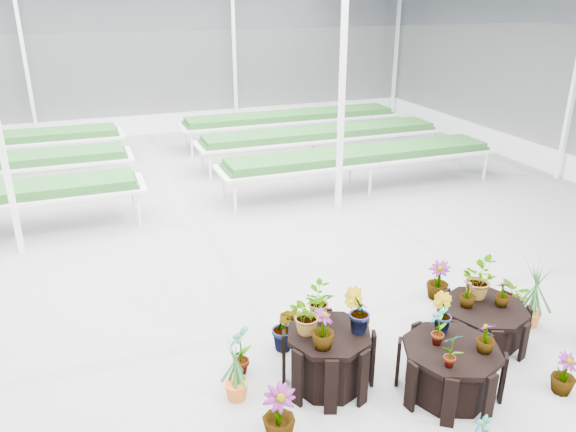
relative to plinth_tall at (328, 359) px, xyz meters
name	(u,v)px	position (x,y,z in m)	size (l,w,h in m)	color
ground_plane	(258,344)	(-0.52, 1.02, -0.34)	(24.00, 24.00, 0.00)	gray
greenhouse_shell	(254,176)	(-0.52, 1.02, 1.91)	(18.00, 24.00, 4.50)	white
steel_frame	(254,176)	(-0.52, 1.02, 1.91)	(18.00, 24.00, 4.50)	silver
nursery_benches	(166,162)	(-0.52, 8.22, 0.08)	(16.00, 7.00, 0.84)	silver
plinth_tall	(328,359)	(0.00, 0.00, 0.00)	(1.00, 1.00, 0.68)	black
plinth_mid	(449,370)	(1.20, -0.60, -0.05)	(1.12, 1.12, 0.59)	black
plinth_low	(482,323)	(2.20, 0.10, -0.09)	(1.11, 1.11, 0.50)	black
nursery_plants	(422,324)	(1.25, 0.04, 0.15)	(4.91, 3.17, 1.21)	#1F4E1E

